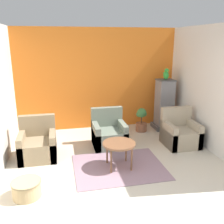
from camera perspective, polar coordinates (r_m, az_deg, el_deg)
ground_plane at (r=3.98m, az=5.95°, el=-20.60°), size 20.00×20.00×0.00m
wall_back_accent at (r=6.83m, az=-3.32°, el=7.46°), size 4.43×0.06×2.70m
wall_right at (r=5.90m, az=21.29°, el=5.04°), size 0.06×3.63×2.70m
area_rug at (r=4.96m, az=1.58°, el=-12.38°), size 1.72×1.37×0.01m
coffee_table at (r=4.77m, az=1.62°, el=-7.64°), size 0.63×0.63×0.51m
armchair_left at (r=5.44m, az=-16.57°, el=-7.25°), size 0.74×0.74×0.85m
armchair_right at (r=6.04m, az=15.27°, el=-4.79°), size 0.74×0.74×0.85m
armchair_middle at (r=5.80m, az=-0.71°, el=-5.09°), size 0.74×0.74×0.85m
birdcage at (r=6.98m, az=11.85°, el=1.43°), size 0.54×0.54×1.37m
parrot at (r=6.82m, az=12.25°, el=8.41°), size 0.14×0.25×0.30m
potted_plant at (r=6.74m, az=6.74°, el=-1.79°), size 0.30×0.30×0.64m
wicker_basket at (r=4.28m, az=-18.93°, el=-16.19°), size 0.46×0.46×0.27m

